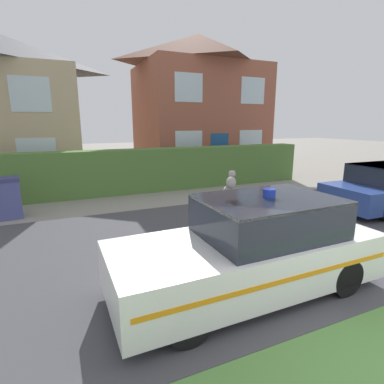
% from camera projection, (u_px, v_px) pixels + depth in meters
% --- Properties ---
extents(road_strip, '(28.00, 6.29, 0.01)m').
position_uv_depth(road_strip, '(221.00, 240.00, 6.79)').
color(road_strip, '#424247').
rests_on(road_strip, ground).
extents(garden_hedge, '(14.81, 0.79, 1.64)m').
position_uv_depth(garden_hedge, '(134.00, 171.00, 11.36)').
color(garden_hedge, '#4C7233').
rests_on(garden_hedge, ground).
extents(police_car, '(4.22, 1.70, 1.61)m').
position_uv_depth(police_car, '(252.00, 248.00, 4.64)').
color(police_car, black).
rests_on(police_car, road_strip).
extents(cat, '(0.30, 0.26, 0.28)m').
position_uv_depth(cat, '(231.00, 181.00, 4.54)').
color(cat, gray).
rests_on(cat, police_car).
extents(house_right, '(6.79, 5.73, 7.35)m').
position_uv_depth(house_right, '(199.00, 103.00, 17.09)').
color(house_right, '#93513D').
rests_on(house_right, ground).
extents(wheelie_bin, '(0.70, 0.72, 1.15)m').
position_uv_depth(wheelie_bin, '(9.00, 198.00, 8.31)').
color(wheelie_bin, '#474C8C').
rests_on(wheelie_bin, ground).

